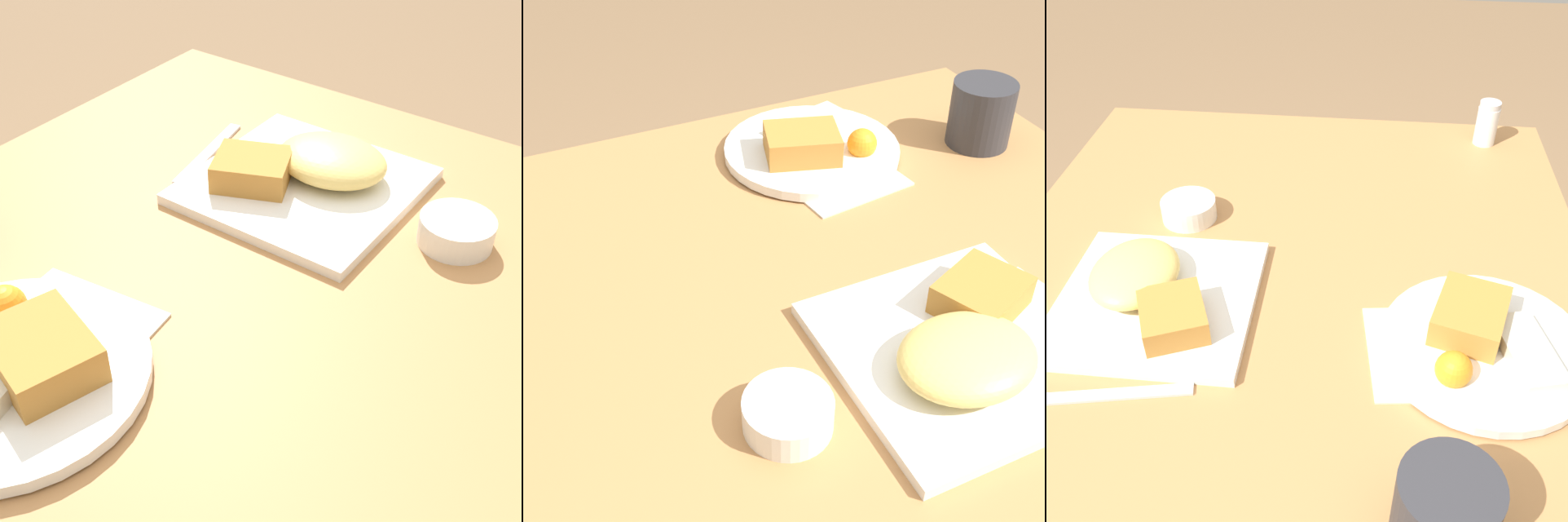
% 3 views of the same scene
% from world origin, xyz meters
% --- Properties ---
extents(dining_table, '(1.00, 0.88, 0.75)m').
position_xyz_m(dining_table, '(0.00, 0.00, 0.66)').
color(dining_table, '#B27A47').
rests_on(dining_table, ground_plane).
extents(menu_card, '(0.19, 0.26, 0.00)m').
position_xyz_m(menu_card, '(0.13, 0.24, 0.75)').
color(menu_card, beige).
rests_on(menu_card, dining_table).
extents(plate_square_near, '(0.27, 0.27, 0.06)m').
position_xyz_m(plate_square_near, '(0.09, -0.18, 0.77)').
color(plate_square_near, white).
rests_on(plate_square_near, dining_table).
extents(plate_oval_far, '(0.26, 0.26, 0.05)m').
position_xyz_m(plate_oval_far, '(0.13, 0.26, 0.77)').
color(plate_oval_far, white).
rests_on(plate_oval_far, menu_card).
extents(sauce_ramekin, '(0.09, 0.09, 0.03)m').
position_xyz_m(sauce_ramekin, '(-0.12, -0.18, 0.77)').
color(sauce_ramekin, white).
rests_on(sauce_ramekin, dining_table).
extents(butter_knife, '(0.05, 0.17, 0.00)m').
position_xyz_m(butter_knife, '(0.25, -0.17, 0.75)').
color(butter_knife, silver).
rests_on(butter_knife, dining_table).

